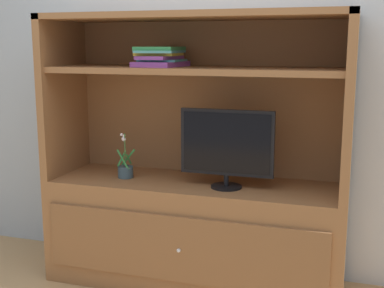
{
  "coord_description": "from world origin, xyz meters",
  "views": [
    {
      "loc": [
        0.93,
        -2.56,
        1.51
      ],
      "look_at": [
        0.0,
        0.35,
        0.92
      ],
      "focal_mm": 48.04,
      "sensor_mm": 36.0,
      "label": 1
    }
  ],
  "objects_px": {
    "magazine_stack": "(160,57)",
    "media_console": "(195,204)",
    "tv_monitor": "(227,146)",
    "potted_plant": "(125,169)"
  },
  "relations": [
    {
      "from": "media_console",
      "to": "potted_plant",
      "type": "height_order",
      "value": "media_console"
    },
    {
      "from": "potted_plant",
      "to": "magazine_stack",
      "type": "height_order",
      "value": "magazine_stack"
    },
    {
      "from": "magazine_stack",
      "to": "potted_plant",
      "type": "bearing_deg",
      "value": -171.49
    },
    {
      "from": "media_console",
      "to": "tv_monitor",
      "type": "xyz_separation_m",
      "value": [
        0.22,
        -0.08,
        0.4
      ]
    },
    {
      "from": "tv_monitor",
      "to": "potted_plant",
      "type": "xyz_separation_m",
      "value": [
        -0.68,
        0.03,
        -0.2
      ]
    },
    {
      "from": "media_console",
      "to": "potted_plant",
      "type": "relative_size",
      "value": 6.35
    },
    {
      "from": "media_console",
      "to": "potted_plant",
      "type": "distance_m",
      "value": 0.5
    },
    {
      "from": "magazine_stack",
      "to": "media_console",
      "type": "bearing_deg",
      "value": 1.53
    },
    {
      "from": "media_console",
      "to": "magazine_stack",
      "type": "distance_m",
      "value": 0.94
    },
    {
      "from": "tv_monitor",
      "to": "magazine_stack",
      "type": "height_order",
      "value": "magazine_stack"
    }
  ]
}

